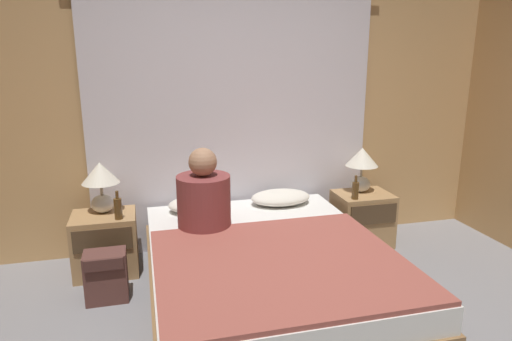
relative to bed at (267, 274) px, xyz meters
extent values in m
cube|color=tan|center=(0.00, 1.14, 1.04)|extent=(4.88, 0.06, 2.50)
cube|color=silver|center=(0.00, 1.08, 0.87)|extent=(2.47, 0.02, 2.16)
cube|color=olive|center=(0.00, 0.00, -0.08)|extent=(1.59, 2.05, 0.27)
cube|color=white|center=(0.00, 0.00, 0.14)|extent=(1.55, 2.01, 0.17)
cube|color=#A87F51|center=(-1.11, 0.77, 0.03)|extent=(0.49, 0.39, 0.48)
cube|color=#4C3823|center=(-1.11, 0.57, 0.14)|extent=(0.43, 0.02, 0.17)
cube|color=#A87F51|center=(1.11, 0.77, 0.03)|extent=(0.49, 0.39, 0.48)
cube|color=#4C3823|center=(1.11, 0.57, 0.14)|extent=(0.43, 0.02, 0.17)
ellipsoid|color=silver|center=(-1.11, 0.84, 0.34)|extent=(0.18, 0.18, 0.14)
cylinder|color=#B2A893|center=(-1.11, 0.84, 0.46)|extent=(0.02, 0.02, 0.10)
cone|color=silver|center=(-1.11, 0.84, 0.59)|extent=(0.29, 0.29, 0.16)
ellipsoid|color=silver|center=(1.11, 0.84, 0.34)|extent=(0.18, 0.18, 0.14)
cylinder|color=#B2A893|center=(1.11, 0.84, 0.46)|extent=(0.02, 0.02, 0.10)
cone|color=silver|center=(1.11, 0.84, 0.59)|extent=(0.29, 0.29, 0.16)
ellipsoid|color=silver|center=(-0.35, 0.81, 0.28)|extent=(0.52, 0.34, 0.12)
ellipsoid|color=silver|center=(0.35, 0.81, 0.28)|extent=(0.52, 0.34, 0.12)
cube|color=#994C42|center=(0.00, -0.31, 0.23)|extent=(1.53, 1.37, 0.03)
cylinder|color=brown|center=(-0.37, 0.41, 0.42)|extent=(0.39, 0.39, 0.41)
sphere|color=#A87A5B|center=(-0.37, 0.41, 0.73)|extent=(0.21, 0.21, 0.21)
cylinder|color=#513819|center=(-0.99, 0.65, 0.35)|extent=(0.06, 0.06, 0.16)
cylinder|color=#513819|center=(-0.99, 0.65, 0.46)|extent=(0.02, 0.02, 0.06)
cylinder|color=#513819|center=(0.97, 0.65, 0.34)|extent=(0.06, 0.06, 0.15)
cylinder|color=#513819|center=(0.97, 0.65, 0.45)|extent=(0.02, 0.02, 0.06)
cube|color=brown|center=(-1.09, 0.32, -0.03)|extent=(0.29, 0.20, 0.36)
cube|color=#452824|center=(-1.09, 0.30, 0.11)|extent=(0.26, 0.21, 0.08)
camera|label=1|loc=(-0.79, -2.77, 1.49)|focal=32.00mm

